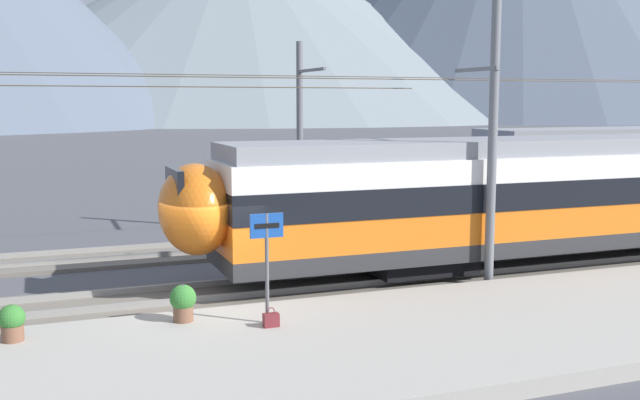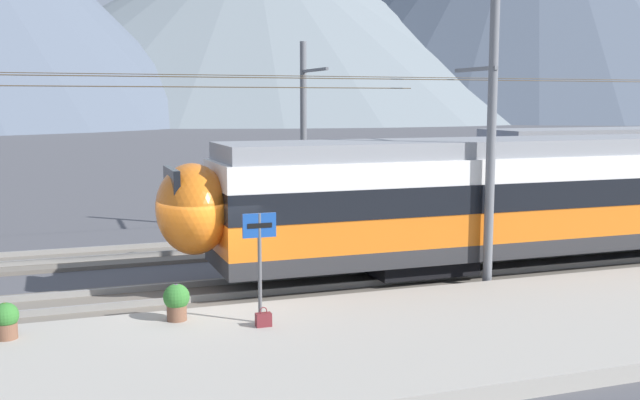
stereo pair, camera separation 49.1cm
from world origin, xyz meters
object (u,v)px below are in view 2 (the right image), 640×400
(platform_sign, at_px, (259,243))
(potted_plant_by_shelter, at_px, (176,300))
(catenary_mast_mid, at_px, (489,131))
(catenary_mast_far_side, at_px, (305,132))
(handbag_near_sign, at_px, (263,319))
(potted_plant_platform_edge, at_px, (6,319))

(platform_sign, distance_m, potted_plant_by_shelter, 2.17)
(catenary_mast_mid, distance_m, catenary_mast_far_side, 9.67)
(handbag_near_sign, distance_m, potted_plant_platform_edge, 5.00)
(platform_sign, distance_m, potted_plant_platform_edge, 5.12)
(platform_sign, height_order, handbag_near_sign, platform_sign)
(potted_plant_platform_edge, bearing_deg, handbag_near_sign, -10.43)
(catenary_mast_mid, relative_size, platform_sign, 16.79)
(handbag_near_sign, relative_size, potted_plant_by_shelter, 0.52)
(platform_sign, height_order, potted_plant_platform_edge, platform_sign)
(catenary_mast_mid, bearing_deg, handbag_near_sign, -161.25)
(catenary_mast_far_side, bearing_deg, handbag_near_sign, -112.28)
(catenary_mast_mid, distance_m, potted_plant_by_shelter, 8.96)
(catenary_mast_mid, height_order, potted_plant_platform_edge, catenary_mast_mid)
(platform_sign, bearing_deg, catenary_mast_mid, 16.50)
(catenary_mast_mid, distance_m, handbag_near_sign, 7.89)
(handbag_near_sign, height_order, potted_plant_platform_edge, potted_plant_platform_edge)
(catenary_mast_mid, xyz_separation_m, potted_plant_platform_edge, (-11.52, -1.34, -3.42))
(catenary_mast_far_side, relative_size, handbag_near_sign, 94.56)
(potted_plant_platform_edge, distance_m, potted_plant_by_shelter, 3.31)
(catenary_mast_mid, bearing_deg, catenary_mast_far_side, 100.75)
(handbag_near_sign, distance_m, potted_plant_by_shelter, 1.93)
(catenary_mast_far_side, height_order, platform_sign, catenary_mast_far_side)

